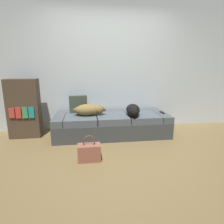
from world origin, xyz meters
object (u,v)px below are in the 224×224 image
Objects in this scene: dog_tan at (89,110)px; throw_pillow at (78,104)px; couch at (112,124)px; bookshelf at (24,109)px; tv_remote at (162,112)px; handbag at (89,152)px; dog_dark at (133,110)px.

throw_pillow is (-0.22, 0.28, 0.06)m from dog_tan.
bookshelf reaches higher than couch.
dog_tan is 0.36m from throw_pillow.
tv_remote is 1.68m from throw_pillow.
couch is 1.98× the size of bookshelf.
tv_remote is 0.44× the size of throw_pillow.
throw_pillow is (-0.64, 0.23, 0.38)m from couch.
bookshelf reaches higher than throw_pillow.
tv_remote is at bearing -3.68° from couch.
throw_pillow reaches higher than dog_tan.
handbag is (0.18, -1.25, -0.47)m from throw_pillow.
couch is 1.03m from tv_remote.
throw_pillow is 1.00m from bookshelf.
dog_tan reaches higher than couch.
dog_dark is 0.55× the size of bookshelf.
bookshelf is at bearing 171.81° from dog_dark.
tv_remote is at bearing 10.01° from dog_dark.
bookshelf is (-1.00, -0.11, -0.04)m from throw_pillow.
couch reaches higher than handbag.
dog_dark is 0.63m from tv_remote.
throw_pillow is (-1.64, 0.29, 0.16)m from tv_remote.
dog_dark is 4.05× the size of tv_remote.
throw_pillow is at bearing 158.65° from dog_dark.
handbag is at bearing -134.82° from dog_dark.
bookshelf is (-1.18, 1.14, 0.42)m from handbag.
tv_remote is 1.77m from handbag.
dog_dark is (0.38, -0.17, 0.32)m from couch.
dog_tan reaches higher than tv_remote.
tv_remote is (1.43, -0.01, -0.10)m from dog_tan.
bookshelf reaches higher than handbag.
throw_pillow reaches higher than couch.
tv_remote reaches higher than handbag.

